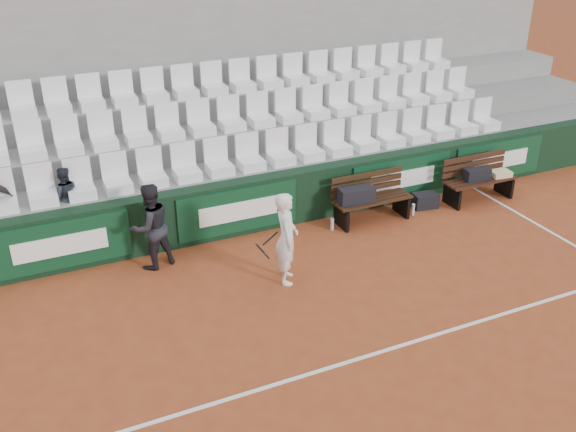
% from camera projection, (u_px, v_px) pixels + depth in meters
% --- Properties ---
extents(ground, '(80.00, 80.00, 0.00)m').
position_uv_depth(ground, '(356.00, 360.00, 8.42)').
color(ground, '#9B4423').
rests_on(ground, ground).
extents(court_baseline, '(18.00, 0.06, 0.01)m').
position_uv_depth(court_baseline, '(357.00, 359.00, 8.42)').
color(court_baseline, white).
rests_on(court_baseline, ground).
extents(back_barrier, '(18.00, 0.34, 1.00)m').
position_uv_depth(back_barrier, '(249.00, 205.00, 11.47)').
color(back_barrier, black).
rests_on(back_barrier, ground).
extents(grandstand_tier_front, '(18.00, 0.95, 1.00)m').
position_uv_depth(grandstand_tier_front, '(233.00, 193.00, 11.96)').
color(grandstand_tier_front, gray).
rests_on(grandstand_tier_front, ground).
extents(grandstand_tier_mid, '(18.00, 0.95, 1.45)m').
position_uv_depth(grandstand_tier_mid, '(216.00, 164.00, 12.64)').
color(grandstand_tier_mid, gray).
rests_on(grandstand_tier_mid, ground).
extents(grandstand_tier_back, '(18.00, 0.95, 1.90)m').
position_uv_depth(grandstand_tier_back, '(201.00, 138.00, 13.31)').
color(grandstand_tier_back, gray).
rests_on(grandstand_tier_back, ground).
extents(grandstand_rear_wall, '(18.00, 0.30, 4.40)m').
position_uv_depth(grandstand_rear_wall, '(188.00, 72.00, 13.26)').
color(grandstand_rear_wall, gray).
rests_on(grandstand_rear_wall, ground).
extents(seat_row_front, '(11.90, 0.44, 0.63)m').
position_uv_depth(seat_row_front, '(235.00, 155.00, 11.46)').
color(seat_row_front, white).
rests_on(seat_row_front, grandstand_tier_front).
extents(seat_row_mid, '(11.90, 0.44, 0.63)m').
position_uv_depth(seat_row_mid, '(217.00, 116.00, 12.03)').
color(seat_row_mid, white).
rests_on(seat_row_mid, grandstand_tier_mid).
extents(seat_row_back, '(11.90, 0.44, 0.63)m').
position_uv_depth(seat_row_back, '(200.00, 80.00, 12.60)').
color(seat_row_back, white).
rests_on(seat_row_back, grandstand_tier_back).
extents(bench_left, '(1.50, 0.56, 0.45)m').
position_uv_depth(bench_left, '(372.00, 210.00, 11.94)').
color(bench_left, '#341D0F').
rests_on(bench_left, ground).
extents(bench_right, '(1.50, 0.56, 0.45)m').
position_uv_depth(bench_right, '(479.00, 190.00, 12.75)').
color(bench_right, '#371B10').
rests_on(bench_right, ground).
extents(sports_bag_left, '(0.68, 0.34, 0.28)m').
position_uv_depth(sports_bag_left, '(356.00, 195.00, 11.65)').
color(sports_bag_left, black).
rests_on(sports_bag_left, bench_left).
extents(sports_bag_right, '(0.53, 0.29, 0.23)m').
position_uv_depth(sports_bag_right, '(477.00, 174.00, 12.58)').
color(sports_bag_right, black).
rests_on(sports_bag_right, bench_right).
extents(towel, '(0.43, 0.33, 0.11)m').
position_uv_depth(towel, '(500.00, 173.00, 12.78)').
color(towel, beige).
rests_on(towel, bench_right).
extents(sports_bag_ground, '(0.52, 0.36, 0.29)m').
position_uv_depth(sports_bag_ground, '(425.00, 201.00, 12.48)').
color(sports_bag_ground, black).
rests_on(sports_bag_ground, ground).
extents(water_bottle_near, '(0.06, 0.06, 0.23)m').
position_uv_depth(water_bottle_near, '(332.00, 224.00, 11.65)').
color(water_bottle_near, silver).
rests_on(water_bottle_near, ground).
extents(water_bottle_far, '(0.06, 0.06, 0.23)m').
position_uv_depth(water_bottle_far, '(413.00, 210.00, 12.20)').
color(water_bottle_far, silver).
rests_on(water_bottle_far, ground).
extents(tennis_player, '(0.76, 0.64, 1.51)m').
position_uv_depth(tennis_player, '(286.00, 238.00, 9.84)').
color(tennis_player, white).
rests_on(tennis_player, ground).
extents(ball_kid, '(0.84, 0.74, 1.45)m').
position_uv_depth(ball_kid, '(151.00, 226.00, 10.24)').
color(ball_kid, black).
rests_on(ball_kid, ground).
extents(spectator_c, '(0.51, 0.41, 1.00)m').
position_uv_depth(spectator_c, '(61.00, 171.00, 10.31)').
color(spectator_c, '#1E232D').
rests_on(spectator_c, grandstand_tier_front).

